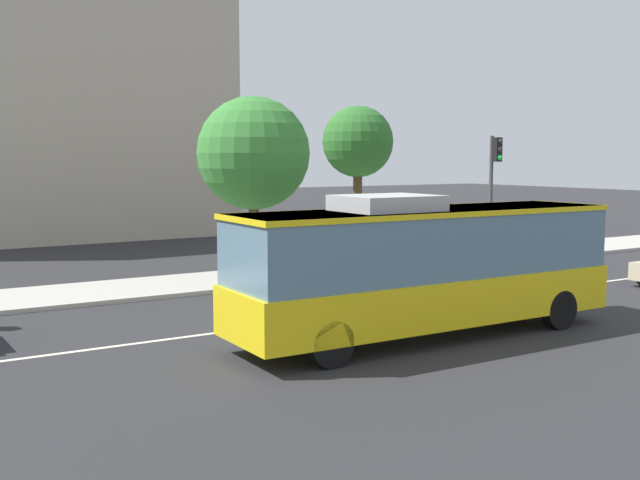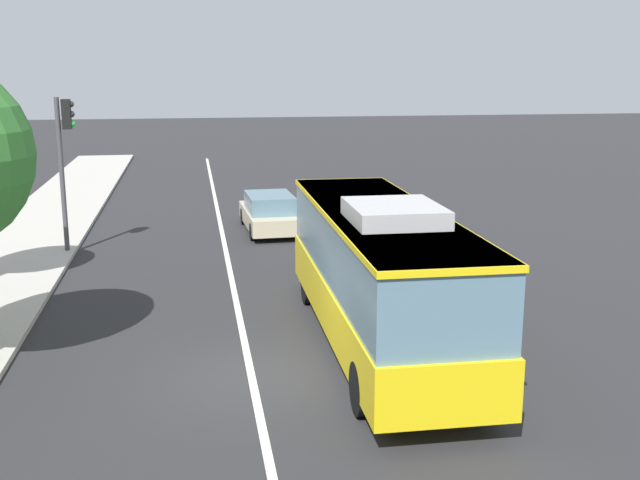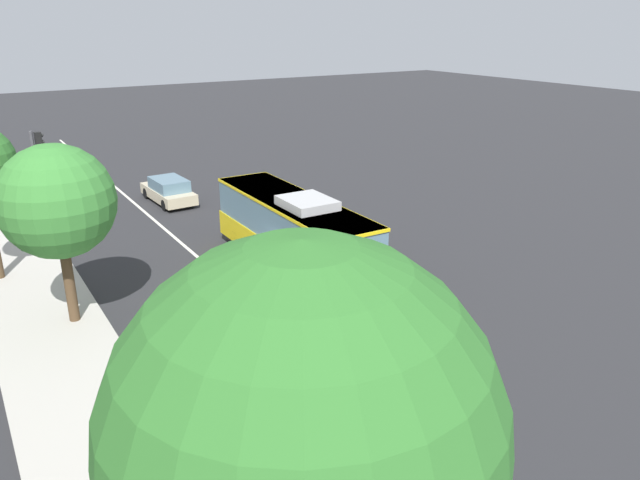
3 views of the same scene
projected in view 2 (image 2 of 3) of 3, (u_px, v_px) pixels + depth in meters
name	position (u px, v px, depth m)	size (l,w,h in m)	color
ground_plane	(252.00, 377.00, 15.65)	(160.00, 160.00, 0.00)	#28282B
lane_centre_line	(252.00, 376.00, 15.65)	(76.00, 0.16, 0.01)	silver
transit_bus	(380.00, 268.00, 16.98)	(10.02, 2.59, 3.46)	yellow
sedan_beige	(269.00, 213.00, 29.18)	(4.57, 1.99, 1.46)	#C6B793
traffic_light_mid_block	(65.00, 148.00, 25.05)	(0.33, 0.62, 5.20)	#47474C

